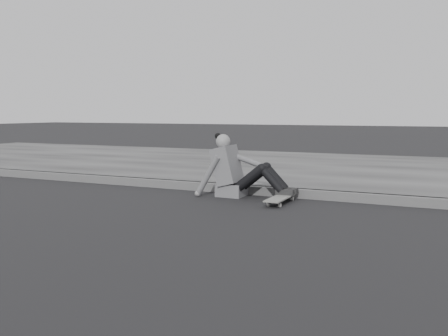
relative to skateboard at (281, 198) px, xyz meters
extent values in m
plane|color=black|center=(0.30, -2.06, -0.07)|extent=(80.00, 80.00, 0.00)
cube|color=#505050|center=(0.30, 0.52, -0.01)|extent=(24.00, 0.16, 0.12)
cube|color=#3E3E3E|center=(0.30, 3.54, -0.01)|extent=(24.00, 6.00, 0.12)
cylinder|color=#9D9C97|center=(-0.08, -0.26, -0.04)|extent=(0.03, 0.05, 0.05)
cylinder|color=#9D9C97|center=(0.08, -0.26, -0.04)|extent=(0.03, 0.05, 0.05)
cylinder|color=#9D9C97|center=(-0.08, 0.26, -0.04)|extent=(0.03, 0.05, 0.05)
cylinder|color=#9D9C97|center=(0.08, 0.26, -0.04)|extent=(0.03, 0.05, 0.05)
cube|color=#323235|center=(0.00, -0.26, -0.02)|extent=(0.16, 0.04, 0.03)
cube|color=#323235|center=(0.00, 0.26, -0.02)|extent=(0.16, 0.04, 0.03)
cube|color=slate|center=(0.00, 0.00, 0.01)|extent=(0.20, 0.78, 0.02)
cube|color=#5A5B5D|center=(-0.80, 0.25, 0.02)|extent=(0.36, 0.34, 0.18)
cube|color=#5A5B5D|center=(-0.87, 0.25, 0.36)|extent=(0.37, 0.40, 0.57)
cube|color=#5A5B5D|center=(-1.00, 0.25, 0.48)|extent=(0.14, 0.30, 0.20)
cylinder|color=gray|center=(-0.92, 0.25, 0.60)|extent=(0.09, 0.09, 0.08)
sphere|color=gray|center=(-0.93, 0.25, 0.69)|extent=(0.20, 0.20, 0.20)
sphere|color=black|center=(-1.02, 0.27, 0.76)|extent=(0.09, 0.09, 0.09)
cylinder|color=black|center=(-0.49, 0.16, 0.21)|extent=(0.43, 0.13, 0.39)
cylinder|color=black|center=(-0.49, 0.34, 0.21)|extent=(0.43, 0.13, 0.39)
cylinder|color=black|center=(-0.19, 0.16, 0.21)|extent=(0.35, 0.11, 0.36)
cylinder|color=black|center=(-0.19, 0.34, 0.21)|extent=(0.35, 0.11, 0.36)
sphere|color=black|center=(-0.32, 0.16, 0.35)|extent=(0.13, 0.13, 0.13)
sphere|color=black|center=(-0.32, 0.34, 0.35)|extent=(0.13, 0.13, 0.13)
cube|color=#252525|center=(0.00, 0.16, 0.05)|extent=(0.24, 0.08, 0.07)
cube|color=#252525|center=(0.00, 0.34, 0.05)|extent=(0.24, 0.08, 0.07)
cylinder|color=#5A5B5D|center=(-1.07, 0.04, 0.22)|extent=(0.38, 0.08, 0.58)
sphere|color=gray|center=(-1.22, 0.03, -0.03)|extent=(0.08, 0.08, 0.08)
cylinder|color=#5A5B5D|center=(-0.63, 0.41, 0.42)|extent=(0.48, 0.08, 0.21)
camera|label=1|loc=(1.99, -6.02, 1.09)|focal=40.00mm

